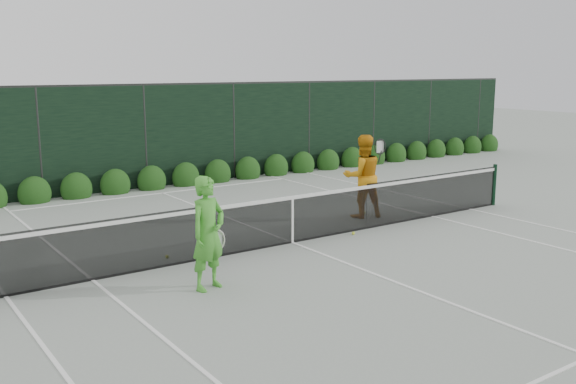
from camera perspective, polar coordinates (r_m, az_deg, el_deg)
ground at (r=13.13m, az=0.39°, el=-4.54°), size 80.00×80.00×0.00m
tennis_net at (r=12.98m, az=0.30°, el=-2.30°), size 12.90×0.10×1.07m
player_woman at (r=10.32m, az=-7.11°, el=-3.65°), size 0.78×0.62×1.85m
player_man at (r=15.28m, az=6.65°, el=1.40°), size 1.15×1.02×1.97m
court_lines at (r=13.12m, az=0.39°, el=-4.52°), size 11.03×23.83×0.01m
windscreen_fence at (r=10.74m, az=8.78°, el=0.11°), size 32.00×21.07×3.06m
hedge_row at (r=19.22m, az=-12.02°, el=0.94°), size 31.66×0.65×0.94m
tennis_balls at (r=13.82m, az=1.37°, el=-3.59°), size 5.57×1.42×0.07m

